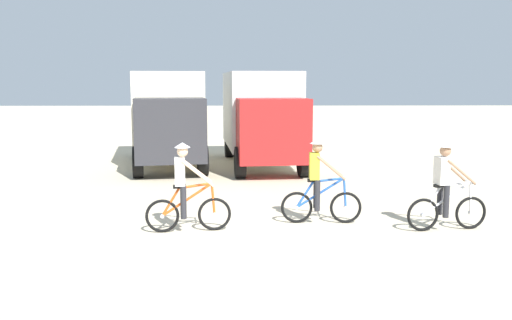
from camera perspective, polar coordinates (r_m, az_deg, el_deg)
The scene contains 6 objects.
ground_plane at distance 10.24m, azimuth -2.60°, elevation -9.10°, with size 120.00×120.00×0.00m, color beige.
box_truck_cream_rv at distance 20.46m, azimuth -9.10°, elevation 4.76°, with size 3.41×7.04×3.35m.
box_truck_white_box at distance 20.09m, azimuth 0.56°, elevation 4.80°, with size 3.00×6.94×3.35m.
cyclist_orange_shirt at distance 11.26m, azimuth -7.27°, elevation -3.13°, with size 1.72×0.53×1.82m.
cyclist_cowboy_hat at distance 11.93m, azimuth 6.46°, elevation -2.49°, with size 1.73×0.52×1.82m.
cyclist_near_camera at distance 11.91m, azimuth 18.86°, elevation -2.89°, with size 1.72×0.53×1.82m.
Camera 1 is at (0.28, -9.78, 3.02)m, focal length 39.00 mm.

